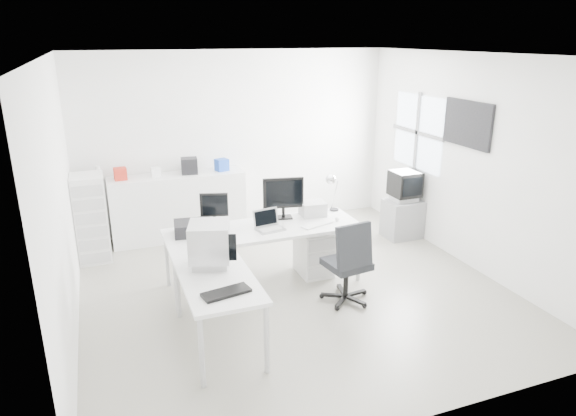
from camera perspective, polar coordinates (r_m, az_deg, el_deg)
name	(u,v)px	position (r m, az deg, el deg)	size (l,w,h in m)	color
floor	(294,289)	(6.46, 0.63, -8.97)	(5.00, 5.00, 0.01)	#B9B7A6
ceiling	(295,54)	(5.73, 0.74, 16.69)	(5.00, 5.00, 0.01)	white
back_wall	(237,141)	(8.26, -5.69, 7.41)	(5.00, 0.02, 2.80)	white
left_wall	(60,204)	(5.58, -23.98, 0.39)	(0.02, 5.00, 2.80)	white
right_wall	(470,163)	(7.21, 19.58, 4.78)	(0.02, 5.00, 2.80)	white
window	(418,132)	(8.09, 14.21, 8.15)	(0.02, 1.20, 1.10)	white
wall_picture	(467,124)	(7.18, 19.32, 8.83)	(0.04, 0.90, 0.60)	black
main_desk	(264,256)	(6.46, -2.67, -5.32)	(2.40, 0.80, 0.75)	white
side_desk	(218,309)	(5.31, -7.79, -11.11)	(0.70, 1.40, 0.75)	white
drawer_pedestal	(314,252)	(6.76, 2.87, -4.89)	(0.40, 0.50, 0.60)	white
inkjet_printer	(193,228)	(6.19, -10.53, -2.19)	(0.43, 0.34, 0.15)	black
lcd_monitor_small	(214,210)	(6.34, -8.19, -0.26)	(0.34, 0.19, 0.43)	black
lcd_monitor_large	(283,198)	(6.56, -0.53, 1.12)	(0.52, 0.21, 0.54)	black
laptop	(270,221)	(6.20, -2.01, -1.48)	(0.34, 0.35, 0.23)	#B7B7BA
white_keyboard	(317,225)	(6.40, 3.24, -1.85)	(0.42, 0.13, 0.02)	white
white_mouse	(337,219)	(6.55, 5.47, -1.22)	(0.06, 0.06, 0.06)	white
laser_printer	(313,209)	(6.73, 2.76, -0.06)	(0.32, 0.27, 0.18)	#B6B6B6
desk_lamp	(335,193)	(6.89, 5.20, 1.68)	(0.16, 0.16, 0.49)	silver
crt_monitor	(210,247)	(5.27, -8.69, -4.33)	(0.36, 0.36, 0.41)	#B7B7BA
black_keyboard	(226,293)	(4.78, -6.88, -9.31)	(0.44, 0.18, 0.03)	black
office_chair	(347,260)	(6.02, 6.54, -5.74)	(0.60, 0.60, 1.04)	#292B2E
tv_cabinet	(402,219)	(8.16, 12.58, -1.15)	(0.54, 0.44, 0.59)	gray
crt_tv	(405,186)	(8.00, 12.84, 2.36)	(0.50, 0.48, 0.45)	black
sideboard	(179,206)	(8.04, -12.05, 0.17)	(2.02, 0.50, 1.01)	white
clutter_box_a	(120,174)	(7.81, -18.14, 3.63)	(0.18, 0.16, 0.18)	red
clutter_box_b	(156,172)	(7.85, -14.49, 3.89)	(0.14, 0.12, 0.14)	white
clutter_box_c	(189,166)	(7.90, -10.91, 4.62)	(0.24, 0.22, 0.24)	black
clutter_box_d	(222,165)	(8.00, -7.37, 4.78)	(0.18, 0.16, 0.18)	#1943AF
clutter_bottle	(98,174)	(7.84, -20.35, 3.61)	(0.07, 0.07, 0.22)	white
filing_cabinet	(91,218)	(7.55, -21.02, -1.05)	(0.43, 0.51, 1.22)	white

